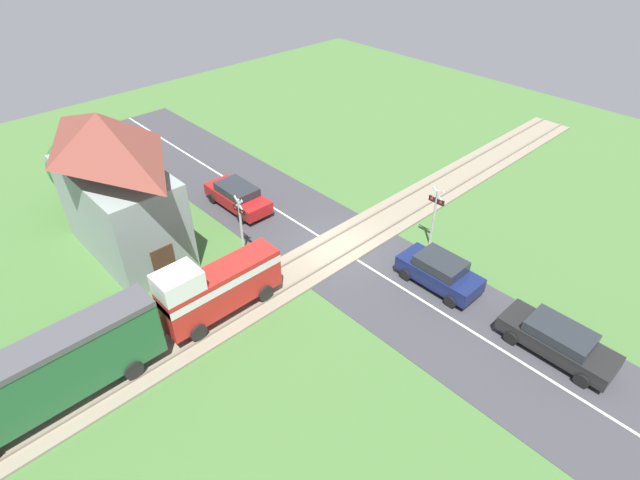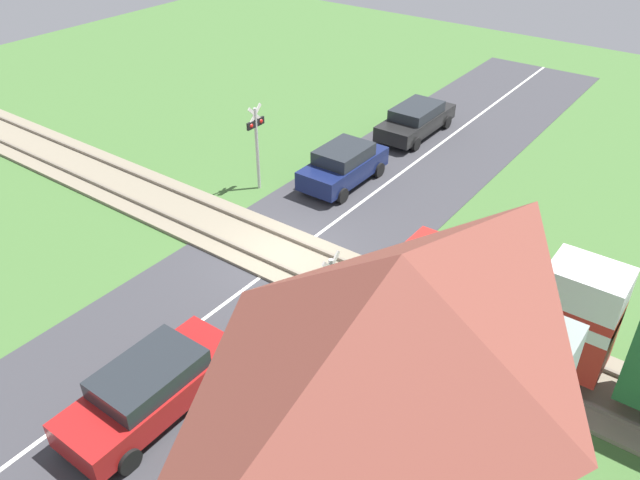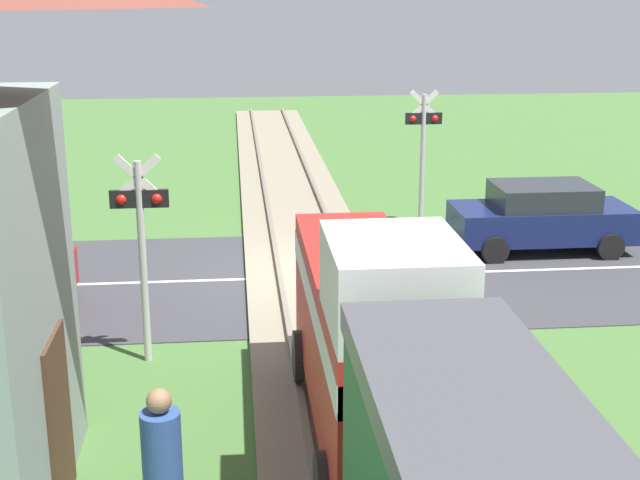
% 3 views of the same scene
% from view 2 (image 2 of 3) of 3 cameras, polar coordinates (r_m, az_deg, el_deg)
% --- Properties ---
extents(ground_plane, '(60.00, 60.00, 0.00)m').
position_cam_2_polar(ground_plane, '(20.47, -2.96, -1.60)').
color(ground_plane, '#426B33').
extents(road_surface, '(48.00, 6.40, 0.02)m').
position_cam_2_polar(road_surface, '(20.47, -2.96, -1.57)').
color(road_surface, '#38383D').
rests_on(road_surface, ground_plane).
extents(track_bed, '(2.80, 48.00, 0.24)m').
position_cam_2_polar(track_bed, '(20.44, -2.97, -1.44)').
color(track_bed, gray).
rests_on(track_bed, ground_plane).
extents(car_near_crossing, '(3.99, 1.88, 1.54)m').
position_cam_2_polar(car_near_crossing, '(24.45, 2.16, 6.90)').
color(car_near_crossing, '#141E4C').
rests_on(car_near_crossing, ground_plane).
extents(car_far_side, '(4.51, 1.91, 1.47)m').
position_cam_2_polar(car_far_side, '(15.59, -15.18, -12.85)').
color(car_far_side, '#A81919').
rests_on(car_far_side, ground_plane).
extents(car_behind_queue, '(4.57, 1.89, 1.39)m').
position_cam_2_polar(car_behind_queue, '(29.05, 8.77, 10.86)').
color(car_behind_queue, black).
rests_on(car_behind_queue, ground_plane).
extents(crossing_signal_west_approach, '(0.90, 0.18, 3.39)m').
position_cam_2_polar(crossing_signal_west_approach, '(23.64, -5.84, 9.38)').
color(crossing_signal_west_approach, '#B7B7B7').
rests_on(crossing_signal_west_approach, ground_plane).
extents(crossing_signal_east_approach, '(0.90, 0.18, 3.39)m').
position_cam_2_polar(crossing_signal_east_approach, '(15.36, 0.97, -5.22)').
color(crossing_signal_east_approach, '#B7B7B7').
rests_on(crossing_signal_east_approach, ground_plane).
extents(station_building, '(7.88, 3.88, 7.51)m').
position_cam_2_polar(station_building, '(10.20, 5.86, -19.20)').
color(station_building, gray).
rests_on(station_building, ground_plane).
extents(pedestrian_by_station, '(0.44, 0.44, 1.77)m').
position_cam_2_polar(pedestrian_by_station, '(15.26, 17.77, -14.54)').
color(pedestrian_by_station, '#2D4C8E').
rests_on(pedestrian_by_station, ground_plane).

